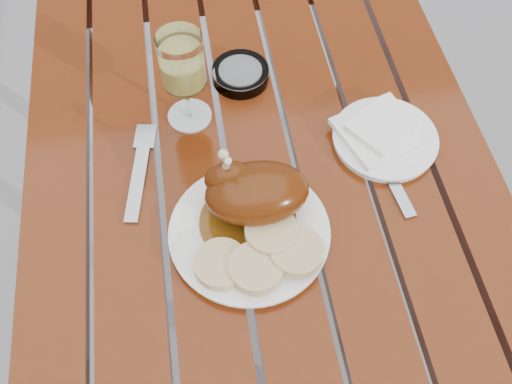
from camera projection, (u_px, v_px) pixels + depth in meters
ground at (259, 317)px, 1.61m from camera, size 60.00×60.00×0.00m
table at (259, 258)px, 1.29m from camera, size 0.80×1.20×0.75m
dinner_plate at (249, 233)px, 0.89m from camera, size 0.34×0.34×0.02m
roast_duck at (252, 192)px, 0.87m from camera, size 0.18×0.15×0.12m
bread_dumplings at (261, 254)px, 0.85m from camera, size 0.20×0.13×0.03m
wine_glass at (185, 80)px, 0.96m from camera, size 0.10×0.10×0.19m
side_plate at (385, 139)px, 1.00m from camera, size 0.22×0.22×0.01m
napkin at (379, 131)px, 0.99m from camera, size 0.17×0.16×0.01m
ashtray at (240, 74)px, 1.07m from camera, size 0.11×0.11×0.03m
fork at (139, 176)px, 0.96m from camera, size 0.06×0.19×0.01m
knife at (385, 167)px, 0.97m from camera, size 0.05×0.21×0.01m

